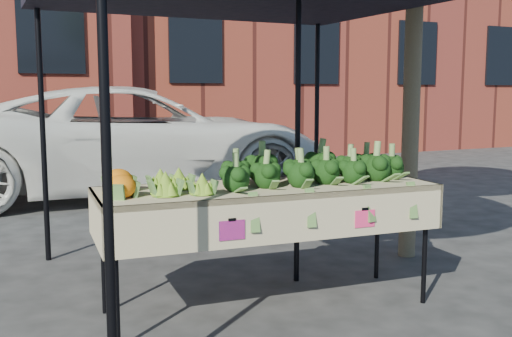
# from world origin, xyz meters

# --- Properties ---
(ground) EXTENTS (90.00, 90.00, 0.00)m
(ground) POSITION_xyz_m (0.00, 0.00, 0.00)
(ground) COLOR #252527
(table) EXTENTS (2.45, 0.98, 0.90)m
(table) POSITION_xyz_m (0.01, -0.03, 0.45)
(table) COLOR #C5B294
(table) RESTS_ON ground
(canopy) EXTENTS (3.16, 3.16, 2.74)m
(canopy) POSITION_xyz_m (0.15, 0.51, 1.37)
(canopy) COLOR black
(canopy) RESTS_ON ground
(broccoli_heap) EXTENTS (1.54, 0.57, 0.26)m
(broccoli_heap) POSITION_xyz_m (0.37, -0.01, 1.03)
(broccoli_heap) COLOR black
(broccoli_heap) RESTS_ON table
(romanesco_cluster) EXTENTS (0.43, 0.57, 0.20)m
(romanesco_cluster) POSITION_xyz_m (-0.66, 0.00, 1.00)
(romanesco_cluster) COLOR #7CB230
(romanesco_cluster) RESTS_ON table
(cauliflower_pair) EXTENTS (0.23, 0.43, 0.18)m
(cauliflower_pair) POSITION_xyz_m (-1.03, 0.03, 0.99)
(cauliflower_pair) COLOR orange
(cauliflower_pair) RESTS_ON table
(street_tree) EXTENTS (2.33, 2.33, 4.59)m
(street_tree) POSITION_xyz_m (1.83, 0.65, 2.30)
(street_tree) COLOR #1E4C14
(street_tree) RESTS_ON ground
(building_right) EXTENTS (12.00, 8.00, 8.50)m
(building_right) POSITION_xyz_m (7.00, 12.50, 4.25)
(building_right) COLOR maroon
(building_right) RESTS_ON ground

